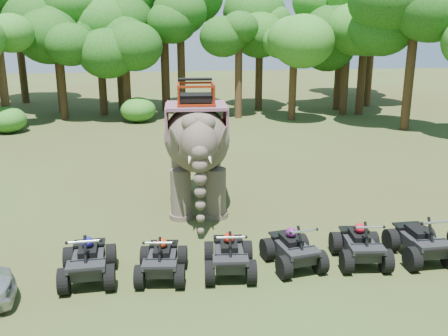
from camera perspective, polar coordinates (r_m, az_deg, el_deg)
The scene contains 27 objects.
ground at distance 15.45m, azimuth 0.64°, elevation -8.02°, with size 110.00×110.00×0.00m, color #47381E.
elephant at distance 17.43m, azimuth -3.13°, elevation 2.59°, with size 2.35×5.34×4.49m, color #4F4239, non-canonical shape.
atv_0 at distance 13.30m, azimuth -15.32°, elevation -9.58°, with size 1.35×1.86×1.38m, color black, non-canonical shape.
atv_1 at distance 13.10m, azimuth -7.14°, elevation -9.81°, with size 1.24×1.69×1.26m, color black, non-canonical shape.
atv_2 at distance 13.18m, azimuth 0.61°, elevation -9.35°, with size 1.30×1.78×1.32m, color black, non-canonical shape.
atv_3 at distance 13.67m, azimuth 7.93°, elevation -8.58°, with size 1.27×1.75×1.30m, color black, non-canonical shape.
atv_4 at distance 14.23m, azimuth 15.35°, elevation -7.93°, with size 1.31×1.79×1.33m, color black, non-canonical shape.
atv_5 at distance 14.94m, azimuth 21.59°, elevation -7.22°, with size 1.36×1.87×1.38m, color black, non-canonical shape.
tree_0 at distance 37.31m, azimuth -4.94°, elevation 13.10°, with size 6.06×6.06×8.66m, color #195114, non-canonical shape.
tree_1 at distance 34.42m, azimuth 1.68°, elevation 11.30°, with size 4.73×4.73×6.75m, color #195114, non-canonical shape.
tree_2 at distance 34.03m, azimuth 7.93°, elevation 11.09°, with size 4.72×4.72×6.74m, color #195114, non-canonical shape.
tree_3 at distance 37.02m, azimuth 15.63°, elevation 12.51°, with size 6.02×6.02×8.60m, color #195114, non-canonical shape.
tree_4 at distance 32.40m, azimuth 20.59°, elevation 11.55°, with size 5.96×5.96×8.51m, color #195114, non-canonical shape.
tree_28 at distance 33.16m, azimuth -24.13°, elevation 10.31°, with size 5.19×5.19×7.42m, color #195114, non-canonical shape.
tree_29 at distance 35.57m, azimuth -18.18°, elevation 10.99°, with size 5.00×5.00×7.15m, color #195114, non-canonical shape.
tree_30 at distance 34.95m, azimuth -11.14°, elevation 11.11°, with size 4.75×4.75×6.78m, color #195114, non-canonical shape.
tree_31 at distance 44.25m, azimuth -22.36°, elevation 13.25°, with size 6.90×6.90×9.85m, color #195114, non-canonical shape.
tree_32 at distance 38.63m, azimuth -18.53°, elevation 13.17°, with size 6.74×6.74×9.63m, color #195114, non-canonical shape.
tree_33 at distance 36.63m, azimuth -13.95°, elevation 12.41°, with size 5.86×5.86×8.37m, color #195114, non-canonical shape.
tree_35 at distance 36.72m, azimuth 13.77°, elevation 11.39°, with size 4.93×4.93×7.04m, color #195114, non-canonical shape.
tree_37 at distance 37.96m, azimuth 4.06°, elevation 12.67°, with size 5.60×5.60×7.99m, color #195114, non-canonical shape.
tree_38 at distance 38.63m, azimuth 13.15°, elevation 13.30°, with size 6.48×6.48×9.26m, color #195114, non-canonical shape.
tree_39 at distance 47.21m, azimuth 16.08°, elevation 12.48°, with size 5.24×5.24×7.48m, color #195114, non-canonical shape.
tree_40 at distance 41.11m, azimuth 16.48°, elevation 13.94°, with size 7.20×7.20×10.28m, color #195114, non-canonical shape.
tree_41 at distance 37.45m, azimuth -6.85°, elevation 14.48°, with size 7.36×7.36×10.51m, color #195114, non-canonical shape.
tree_42 at distance 38.37m, azimuth -11.89°, elevation 13.02°, with size 6.17×6.17×8.81m, color #195114, non-canonical shape.
tree_43 at distance 46.84m, azimuth 13.37°, elevation 14.32°, with size 7.14×7.14×10.21m, color #195114, non-canonical shape.
Camera 1 is at (-2.17, -13.92, 6.36)m, focal length 40.00 mm.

